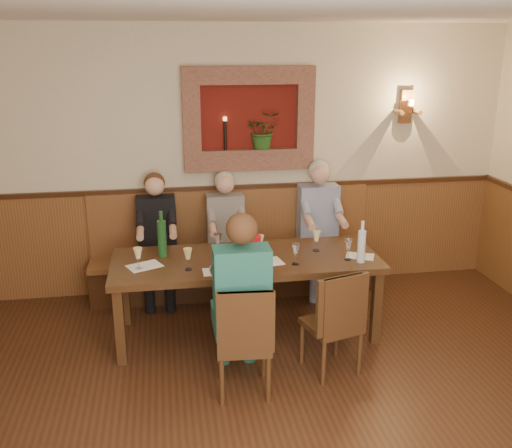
% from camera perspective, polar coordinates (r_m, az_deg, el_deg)
% --- Properties ---
extents(room_shell, '(6.04, 6.04, 2.82)m').
position_cam_1_polar(room_shell, '(3.07, 3.97, 4.21)').
color(room_shell, beige).
rests_on(room_shell, ground).
extents(wainscoting, '(6.02, 6.02, 1.15)m').
position_cam_1_polar(wainscoting, '(3.60, 3.51, -16.37)').
color(wainscoting, brown).
rests_on(wainscoting, ground).
extents(wall_niche, '(1.36, 0.30, 1.06)m').
position_cam_1_polar(wall_niche, '(5.97, -0.31, 10.02)').
color(wall_niche, '#5D130D').
rests_on(wall_niche, ground).
extents(wall_sconce, '(0.25, 0.20, 0.35)m').
position_cam_1_polar(wall_sconce, '(6.42, 14.80, 11.21)').
color(wall_sconce, brown).
rests_on(wall_sconce, ground).
extents(dining_table, '(2.40, 0.90, 0.75)m').
position_cam_1_polar(dining_table, '(5.17, -1.00, -4.18)').
color(dining_table, '#3B2311').
rests_on(dining_table, ground).
extents(bench, '(3.00, 0.45, 1.11)m').
position_cam_1_polar(bench, '(6.17, -2.28, -3.96)').
color(bench, '#381E0F').
rests_on(bench, ground).
extents(chair_near_left, '(0.44, 0.44, 0.92)m').
position_cam_1_polar(chair_near_left, '(4.50, -1.24, -13.55)').
color(chair_near_left, '#3B2311').
rests_on(chair_near_left, ground).
extents(chair_near_right, '(0.50, 0.50, 0.91)m').
position_cam_1_polar(chair_near_right, '(4.81, 7.59, -11.59)').
color(chair_near_right, '#3B2311').
rests_on(chair_near_right, ground).
extents(person_bench_left, '(0.39, 0.48, 1.36)m').
position_cam_1_polar(person_bench_left, '(5.95, -9.77, -2.66)').
color(person_bench_left, black).
rests_on(person_bench_left, ground).
extents(person_bench_mid, '(0.39, 0.47, 1.35)m').
position_cam_1_polar(person_bench_mid, '(5.99, -2.97, -2.35)').
color(person_bench_mid, '#585251').
rests_on(person_bench_mid, ground).
extents(person_bench_right, '(0.42, 0.52, 1.43)m').
position_cam_1_polar(person_bench_right, '(6.16, 6.34, -1.50)').
color(person_bench_right, navy).
rests_on(person_bench_right, ground).
extents(person_chair_front, '(0.42, 0.52, 1.44)m').
position_cam_1_polar(person_chair_front, '(4.49, -1.55, -8.90)').
color(person_chair_front, navy).
rests_on(person_chair_front, ground).
extents(spittoon_bucket, '(0.20, 0.20, 0.22)m').
position_cam_1_polar(spittoon_bucket, '(5.06, -0.62, -2.45)').
color(spittoon_bucket, red).
rests_on(spittoon_bucket, dining_table).
extents(wine_bottle_green_a, '(0.08, 0.08, 0.38)m').
position_cam_1_polar(wine_bottle_green_a, '(5.14, -1.42, -1.61)').
color(wine_bottle_green_a, '#19471E').
rests_on(wine_bottle_green_a, dining_table).
extents(wine_bottle_green_b, '(0.09, 0.09, 0.42)m').
position_cam_1_polar(wine_bottle_green_b, '(5.21, -9.39, -1.35)').
color(wine_bottle_green_b, '#19471E').
rests_on(wine_bottle_green_b, dining_table).
extents(water_bottle, '(0.08, 0.08, 0.38)m').
position_cam_1_polar(water_bottle, '(5.09, 10.51, -2.12)').
color(water_bottle, silver).
rests_on(water_bottle, dining_table).
extents(tasting_sheet_a, '(0.34, 0.30, 0.00)m').
position_cam_1_polar(tasting_sheet_a, '(5.05, -11.08, -4.14)').
color(tasting_sheet_a, white).
rests_on(tasting_sheet_a, dining_table).
extents(tasting_sheet_b, '(0.33, 0.26, 0.00)m').
position_cam_1_polar(tasting_sheet_b, '(5.04, 0.98, -3.84)').
color(tasting_sheet_b, white).
rests_on(tasting_sheet_b, dining_table).
extents(tasting_sheet_c, '(0.30, 0.26, 0.00)m').
position_cam_1_polar(tasting_sheet_c, '(5.27, 10.36, -3.17)').
color(tasting_sheet_c, white).
rests_on(tasting_sheet_c, dining_table).
extents(tasting_sheet_d, '(0.25, 0.18, 0.00)m').
position_cam_1_polar(tasting_sheet_d, '(4.86, -3.86, -4.75)').
color(tasting_sheet_d, white).
rests_on(tasting_sheet_d, dining_table).
extents(wine_glass_0, '(0.08, 0.08, 0.19)m').
position_cam_1_polar(wine_glass_0, '(4.97, -11.70, -3.39)').
color(wine_glass_0, '#ECDE8D').
rests_on(wine_glass_0, dining_table).
extents(wine_glass_1, '(0.08, 0.08, 0.19)m').
position_cam_1_polar(wine_glass_1, '(4.89, -6.81, -3.51)').
color(wine_glass_1, '#ECDE8D').
rests_on(wine_glass_1, dining_table).
extents(wine_glass_2, '(0.08, 0.08, 0.19)m').
position_cam_1_polar(wine_glass_2, '(4.92, -1.66, -3.25)').
color(wine_glass_2, '#ECDE8D').
rests_on(wine_glass_2, dining_table).
extents(wine_glass_3, '(0.08, 0.08, 0.19)m').
position_cam_1_polar(wine_glass_3, '(4.85, -2.14, -3.55)').
color(wine_glass_3, '#ECDE8D').
rests_on(wine_glass_3, dining_table).
extents(wine_glass_4, '(0.08, 0.08, 0.19)m').
position_cam_1_polar(wine_glass_4, '(5.32, 6.06, -1.70)').
color(wine_glass_4, '#ECDE8D').
rests_on(wine_glass_4, dining_table).
extents(wine_glass_5, '(0.08, 0.08, 0.19)m').
position_cam_1_polar(wine_glass_5, '(4.98, 4.00, -3.01)').
color(wine_glass_5, white).
rests_on(wine_glass_5, dining_table).
extents(wine_glass_6, '(0.08, 0.08, 0.19)m').
position_cam_1_polar(wine_glass_6, '(5.18, 0.39, -2.13)').
color(wine_glass_6, '#ECDE8D').
rests_on(wine_glass_6, dining_table).
extents(wine_glass_7, '(0.08, 0.08, 0.19)m').
position_cam_1_polar(wine_glass_7, '(5.23, -3.83, -1.99)').
color(wine_glass_7, white).
rests_on(wine_glass_7, dining_table).
extents(wine_glass_8, '(0.08, 0.08, 0.19)m').
position_cam_1_polar(wine_glass_8, '(5.14, 9.20, -2.53)').
color(wine_glass_8, white).
rests_on(wine_glass_8, dining_table).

